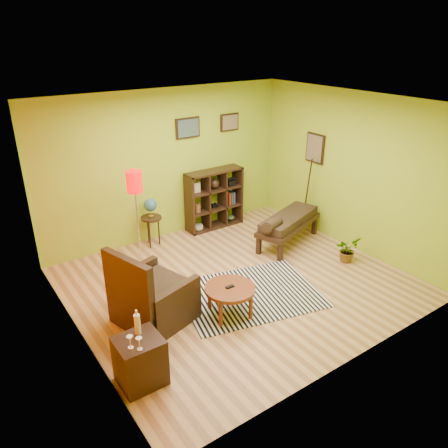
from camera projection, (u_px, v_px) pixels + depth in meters
ground at (238, 282)px, 7.03m from camera, size 5.00×5.00×0.00m
room_shell at (234, 176)px, 6.25m from camera, size 5.04×4.54×2.82m
zebra_rug at (250, 294)px, 6.70m from camera, size 2.37×1.96×0.01m
coffee_table at (230, 291)px, 6.10m from camera, size 0.71×0.71×0.46m
armchair at (151, 299)px, 5.98m from camera, size 1.15×1.14×1.13m
side_cabinet at (140, 361)px, 4.93m from camera, size 0.50×0.46×0.91m
floor_lamp at (135, 191)px, 6.94m from camera, size 0.26×0.26×1.70m
globe_table at (151, 210)px, 7.95m from camera, size 0.38×0.38×0.93m
cube_shelf at (215, 199)px, 8.78m from camera, size 1.20×0.35×1.20m
bench at (288, 222)px, 8.08m from camera, size 1.64×1.03×0.72m
potted_plant at (347, 252)px, 7.60m from camera, size 0.47×0.51×0.34m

